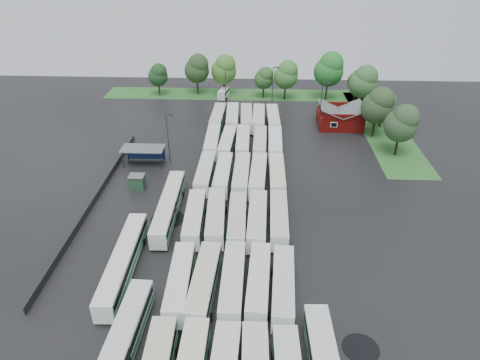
{
  "coord_description": "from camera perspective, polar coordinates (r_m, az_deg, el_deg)",
  "views": [
    {
      "loc": [
        4.81,
        -51.67,
        39.22
      ],
      "look_at": [
        2.0,
        12.0,
        2.5
      ],
      "focal_mm": 32.0,
      "sensor_mm": 36.0,
      "label": 1
    }
  ],
  "objects": [
    {
      "name": "grass_strip_north",
      "position": [
        122.93,
        1.11,
        11.34
      ],
      "size": [
        80.0,
        10.0,
        0.01
      ],
      "primitive_type": "cube",
      "color": "#275D22",
      "rests_on": "ground"
    },
    {
      "name": "bus_r2c1",
      "position": [
        65.24,
        -3.22,
        -4.95
      ],
      "size": [
        3.32,
        12.83,
        3.54
      ],
      "rotation": [
        0.0,
        0.0,
        0.05
      ],
      "color": "white",
      "rests_on": "ground"
    },
    {
      "name": "bus_r5c2",
      "position": [
        101.02,
        0.87,
        8.26
      ],
      "size": [
        3.09,
        12.47,
        3.45
      ],
      "rotation": [
        0.0,
        0.0,
        0.04
      ],
      "color": "white",
      "rests_on": "ground"
    },
    {
      "name": "tree_east_3",
      "position": [
        113.02,
        16.2,
        12.5
      ],
      "size": [
        7.06,
        7.06,
        11.69
      ],
      "color": "#3B281B",
      "rests_on": "ground"
    },
    {
      "name": "tree_east_0",
      "position": [
        90.53,
        20.83,
        7.12
      ],
      "size": [
        6.6,
        6.6,
        10.94
      ],
      "color": "black",
      "rests_on": "ground"
    },
    {
      "name": "bus_r2c2",
      "position": [
        64.51,
        -0.36,
        -5.43
      ],
      "size": [
        2.79,
        12.24,
        3.4
      ],
      "rotation": [
        0.0,
        0.0,
        0.02
      ],
      "color": "white",
      "rests_on": "ground"
    },
    {
      "name": "lamp_post_nw",
      "position": [
        83.67,
        -9.52,
        5.97
      ],
      "size": [
        1.53,
        0.3,
        9.97
      ],
      "color": "#2D2D30",
      "rests_on": "ground"
    },
    {
      "name": "puddle_2",
      "position": [
        69.04,
        -9.63,
        -5.15
      ],
      "size": [
        5.47,
        5.47,
        0.01
      ],
      "primitive_type": "cylinder",
      "color": "black",
      "rests_on": "ground"
    },
    {
      "name": "bus_r2c4",
      "position": [
        65.06,
        5.18,
        -5.2
      ],
      "size": [
        2.86,
        12.47,
        3.46
      ],
      "rotation": [
        0.0,
        0.0,
        -0.02
      ],
      "color": "white",
      "rests_on": "ground"
    },
    {
      "name": "ground",
      "position": [
        65.05,
        -2.24,
        -7.16
      ],
      "size": [
        160.0,
        160.0,
        0.0
      ],
      "primitive_type": "plane",
      "color": "black",
      "rests_on": "ground"
    },
    {
      "name": "bus_r4c4",
      "position": [
        88.14,
        4.69,
        4.83
      ],
      "size": [
        2.98,
        12.77,
        3.54
      ],
      "rotation": [
        0.0,
        0.0,
        -0.02
      ],
      "color": "white",
      "rests_on": "ground"
    },
    {
      "name": "bus_r1c0",
      "position": [
        54.84,
        -8.0,
        -13.33
      ],
      "size": [
        3.05,
        12.41,
        3.43
      ],
      "rotation": [
        0.0,
        0.0,
        0.04
      ],
      "color": "white",
      "rests_on": "ground"
    },
    {
      "name": "tree_north_6",
      "position": [
        122.93,
        15.33,
        12.77
      ],
      "size": [
        4.74,
        4.73,
        7.84
      ],
      "color": "#3C2617",
      "rests_on": "ground"
    },
    {
      "name": "wash_shed",
      "position": [
        85.02,
        -12.76,
        3.94
      ],
      "size": [
        8.2,
        4.2,
        3.58
      ],
      "color": "#2D2D30",
      "rests_on": "ground"
    },
    {
      "name": "bus_r4c3",
      "position": [
        88.32,
        2.67,
        4.9
      ],
      "size": [
        2.85,
        12.28,
        3.4
      ],
      "rotation": [
        0.0,
        0.0,
        -0.02
      ],
      "color": "white",
      "rests_on": "ground"
    },
    {
      "name": "artic_bus_west_b",
      "position": [
        68.6,
        -9.48,
        -3.5
      ],
      "size": [
        2.84,
        18.33,
        3.39
      ],
      "rotation": [
        0.0,
        0.0,
        0.01
      ],
      "color": "white",
      "rests_on": "ground"
    },
    {
      "name": "bus_r5c1",
      "position": [
        101.02,
        -1.01,
        8.3
      ],
      "size": [
        3.17,
        12.9,
        3.57
      ],
      "rotation": [
        0.0,
        0.0,
        0.04
      ],
      "color": "white",
      "rests_on": "ground"
    },
    {
      "name": "tree_east_4",
      "position": [
        121.94,
        15.34,
        12.64
      ],
      "size": [
        4.77,
        4.74,
        7.86
      ],
      "color": "#322719",
      "rests_on": "ground"
    },
    {
      "name": "bus_r2c3",
      "position": [
        64.5,
        2.32,
        -5.38
      ],
      "size": [
        3.02,
        12.79,
        3.54
      ],
      "rotation": [
        0.0,
        0.0,
        -0.02
      ],
      "color": "white",
      "rests_on": "ground"
    },
    {
      "name": "bus_r2c0",
      "position": [
        65.31,
        -6.08,
        -5.11
      ],
      "size": [
        3.11,
        12.45,
        3.44
      ],
      "rotation": [
        0.0,
        0.0,
        0.04
      ],
      "color": "white",
      "rests_on": "ground"
    },
    {
      "name": "tree_north_5",
      "position": [
        118.86,
        11.84,
        14.29
      ],
      "size": [
        7.84,
        7.84,
        12.98
      ],
      "color": "#3A291B",
      "rests_on": "ground"
    },
    {
      "name": "bus_r1c2",
      "position": [
        54.27,
        -0.97,
        -13.46
      ],
      "size": [
        2.78,
        12.64,
        3.51
      ],
      "rotation": [
        0.0,
        0.0,
        -0.01
      ],
      "color": "white",
      "rests_on": "ground"
    },
    {
      "name": "utility_hut",
      "position": [
        77.52,
        -13.55,
        -0.24
      ],
      "size": [
        2.7,
        2.2,
        2.62
      ],
      "color": "#1E3E26",
      "rests_on": "ground"
    },
    {
      "name": "bus_r3c0",
      "position": [
        77.08,
        -4.65,
        0.89
      ],
      "size": [
        2.78,
        12.51,
        3.47
      ],
      "rotation": [
        0.0,
        0.0,
        -0.01
      ],
      "color": "white",
      "rests_on": "ground"
    },
    {
      "name": "bus_r1c1",
      "position": [
        54.33,
        -4.79,
        -13.53
      ],
      "size": [
        3.3,
        12.73,
        3.51
      ],
      "rotation": [
        0.0,
        0.0,
        -0.05
      ],
      "color": "white",
      "rests_on": "ground"
    },
    {
      "name": "artic_bus_west_a",
      "position": [
        48.95,
        -15.87,
        -21.31
      ],
      "size": [
        3.24,
        18.61,
        3.44
      ],
      "rotation": [
        0.0,
        0.0,
        -0.03
      ],
      "color": "white",
      "rests_on": "ground"
    },
    {
      "name": "bus_r4c2",
      "position": [
        88.45,
        0.39,
        5.0
      ],
      "size": [
        2.78,
        12.53,
        3.48
      ],
      "rotation": [
        0.0,
        0.0,
        0.01
      ],
      "color": "white",
      "rests_on": "ground"
    },
    {
      "name": "tree_north_2",
      "position": [
        120.31,
        -2.11,
        14.55
      ],
      "size": [
        6.86,
        6.86,
        11.37
      ],
      "color": "#332214",
      "rests_on": "ground"
    },
    {
      "name": "tree_north_4",
      "position": [
        117.5,
        6.22,
        13.82
      ],
      "size": [
        6.49,
        6.49,
        10.74
      ],
      "color": "black",
      "rests_on": "ground"
    },
    {
      "name": "puddle_3",
      "position": [
        63.85,
        2.58,
        -7.98
      ],
      "size": [
        4.17,
        4.17,
        0.01
      ],
      "primitive_type": "cylinder",
      "color": "black",
      "rests_on": "ground"
    },
    {
      "name": "tree_north_0",
      "position": [
        122.79,
        -10.85,
        13.62
      ],
      "size": [
        5.41,
        5.41,
        8.95
      ],
      "color": "black",
      "rests_on": "ground"
    },
    {
      "name": "bus_r3c1",
      "position": [
        76.5,
        -2.27,
        0.72
      ],
      "size": [
        2.81,
        12.39,
        3.44
      ],
      "rotation": [
        0.0,
        0.0,
        -0.02
      ],
      "color": "white",
      "rests_on": "ground"
    },
    {
      "name": "puddle_4",
      "position": [
        51.83,
        15.79,
        -20.79
      ],
      "size": [
        4.12,
        4.12,
        0.01
      ],
      "primitive_type": "cylinder",
      "color": "black",
      "rests_on": "ground"
    },
    {
      "name": "lamp_post_back_w",
      "position": [
        111.12,
        -1.85,
        12.42
      ],
      "size": [
        1.53,
        0.3,
        9.96
      ],
      "color": "#2D2D30",
      "rests_on": "ground"
    },
    {
      "name": "bus_r1c4",
      "position": [
        54.08,
        5.77,
        -13.9
      ],
      "size": [
        3.24,
        12.48,
        3.44
      ],
      "rotation": [
        0.0,
        0.0,
        -0.05
      ],
      "color": "white",
      "rests_on": "ground"
    },
    {
      "name": "lamp_post_ne",
      "position": [
        99.36,
        10.84,
        10.12
      ],
      "size": [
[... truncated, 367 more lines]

